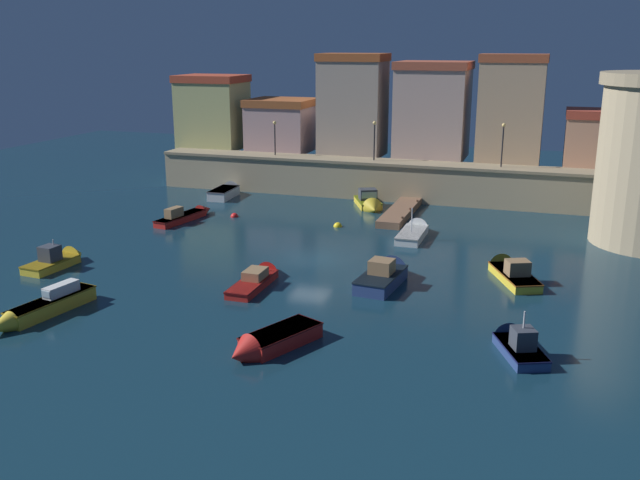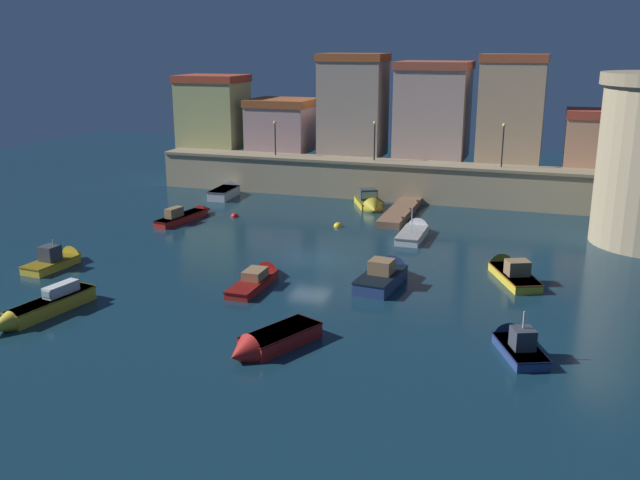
# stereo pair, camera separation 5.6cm
# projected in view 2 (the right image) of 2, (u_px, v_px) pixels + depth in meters

# --- Properties ---
(ground_plane) EXTENTS (107.58, 107.58, 0.00)m
(ground_plane) POSITION_uv_depth(u_px,v_px,m) (310.00, 259.00, 45.24)
(ground_plane) COLOR #112D3D
(quay_wall) EXTENTS (41.83, 3.12, 3.38)m
(quay_wall) POSITION_uv_depth(u_px,v_px,m) (381.00, 179.00, 62.44)
(quay_wall) COLOR tan
(quay_wall) RESTS_ON ground
(old_town_backdrop) EXTENTS (40.90, 6.15, 9.38)m
(old_town_backdrop) POSITION_uv_depth(u_px,v_px,m) (371.00, 113.00, 65.10)
(old_town_backdrop) COLOR tan
(old_town_backdrop) RESTS_ON ground
(pier_dock) EXTENTS (1.82, 9.16, 0.70)m
(pier_dock) POSITION_uv_depth(u_px,v_px,m) (400.00, 212.00, 56.42)
(pier_dock) COLOR brown
(pier_dock) RESTS_ON ground
(quay_lamp_0) EXTENTS (0.32, 0.32, 3.13)m
(quay_lamp_0) POSITION_uv_depth(u_px,v_px,m) (275.00, 132.00, 64.47)
(quay_lamp_0) COLOR black
(quay_lamp_0) RESTS_ON quay_wall
(quay_lamp_1) EXTENTS (0.32, 0.32, 3.45)m
(quay_lamp_1) POSITION_uv_depth(u_px,v_px,m) (375.00, 134.00, 61.55)
(quay_lamp_1) COLOR black
(quay_lamp_1) RESTS_ON quay_wall
(quay_lamp_2) EXTENTS (0.32, 0.32, 3.65)m
(quay_lamp_2) POSITION_uv_depth(u_px,v_px,m) (503.00, 138.00, 58.19)
(quay_lamp_2) COLOR black
(quay_lamp_2) RESTS_ON quay_wall
(moored_boat_0) EXTENTS (1.45, 5.84, 1.40)m
(moored_boat_0) POSITION_uv_depth(u_px,v_px,m) (259.00, 277.00, 40.74)
(moored_boat_0) COLOR red
(moored_boat_0) RESTS_ON ground
(moored_boat_1) EXTENTS (1.92, 4.60, 2.26)m
(moored_boat_1) POSITION_uv_depth(u_px,v_px,m) (59.00, 259.00, 43.81)
(moored_boat_1) COLOR gold
(moored_boat_1) RESTS_ON ground
(moored_boat_2) EXTENTS (3.81, 5.96, 1.88)m
(moored_boat_2) POSITION_uv_depth(u_px,v_px,m) (509.00, 270.00, 41.75)
(moored_boat_2) COLOR gold
(moored_boat_2) RESTS_ON ground
(moored_boat_3) EXTENTS (1.88, 4.78, 1.56)m
(moored_boat_3) POSITION_uv_depth(u_px,v_px,m) (227.00, 191.00, 63.46)
(moored_boat_3) COLOR white
(moored_boat_3) RESTS_ON ground
(moored_boat_4) EXTENTS (2.20, 6.53, 1.54)m
(moored_boat_4) POSITION_uv_depth(u_px,v_px,m) (187.00, 215.00, 55.19)
(moored_boat_4) COLOR red
(moored_boat_4) RESTS_ON ground
(moored_boat_5) EXTENTS (2.20, 6.54, 1.50)m
(moored_boat_5) POSITION_uv_depth(u_px,v_px,m) (41.00, 308.00, 35.61)
(moored_boat_5) COLOR gold
(moored_boat_5) RESTS_ON ground
(moored_boat_6) EXTENTS (1.65, 5.55, 2.80)m
(moored_boat_6) POSITION_uv_depth(u_px,v_px,m) (415.00, 231.00, 50.62)
(moored_boat_6) COLOR white
(moored_boat_6) RESTS_ON ground
(moored_boat_7) EXTENTS (3.50, 5.19, 1.53)m
(moored_boat_7) POSITION_uv_depth(u_px,v_px,m) (268.00, 342.00, 31.72)
(moored_boat_7) COLOR red
(moored_boat_7) RESTS_ON ground
(moored_boat_8) EXTENTS (2.99, 4.42, 2.65)m
(moored_boat_8) POSITION_uv_depth(u_px,v_px,m) (515.00, 343.00, 31.71)
(moored_boat_8) COLOR navy
(moored_boat_8) RESTS_ON ground
(moored_boat_9) EXTENTS (3.62, 5.04, 2.03)m
(moored_boat_9) POSITION_uv_depth(u_px,v_px,m) (370.00, 203.00, 58.96)
(moored_boat_9) COLOR gold
(moored_boat_9) RESTS_ON ground
(moored_boat_10) EXTENTS (2.38, 5.59, 2.08)m
(moored_boat_10) POSITION_uv_depth(u_px,v_px,m) (386.00, 274.00, 40.72)
(moored_boat_10) COLOR navy
(moored_boat_10) RESTS_ON ground
(mooring_buoy_0) EXTENTS (0.62, 0.62, 0.62)m
(mooring_buoy_0) POSITION_uv_depth(u_px,v_px,m) (235.00, 217.00, 56.11)
(mooring_buoy_0) COLOR red
(mooring_buoy_0) RESTS_ON ground
(mooring_buoy_1) EXTENTS (0.65, 0.65, 0.65)m
(mooring_buoy_1) POSITION_uv_depth(u_px,v_px,m) (338.00, 227.00, 53.13)
(mooring_buoy_1) COLOR yellow
(mooring_buoy_1) RESTS_ON ground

